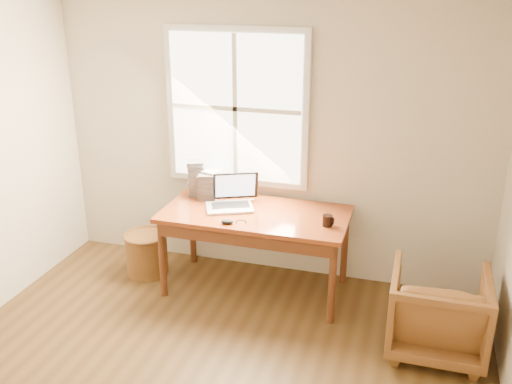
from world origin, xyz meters
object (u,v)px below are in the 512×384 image
at_px(armchair, 438,312).
at_px(cd_stack_a, 211,184).
at_px(wicker_stool, 147,254).
at_px(coffee_mug, 327,221).
at_px(desk, 255,214).
at_px(laptop, 229,195).

relative_size(armchair, cd_stack_a, 2.73).
distance_m(wicker_stool, coffee_mug, 1.82).
relative_size(desk, laptop, 4.32).
height_order(wicker_stool, laptop, laptop).
distance_m(coffee_mug, cd_stack_a, 1.17).
xyz_separation_m(laptop, coffee_mug, (0.88, -0.12, -0.09)).
height_order(coffee_mug, cd_stack_a, cd_stack_a).
height_order(desk, cd_stack_a, cd_stack_a).
xyz_separation_m(armchair, cd_stack_a, (-2.03, 0.68, 0.56)).
distance_m(desk, armchair, 1.67).
distance_m(wicker_stool, cd_stack_a, 0.93).
bearing_deg(desk, laptop, 178.03).
bearing_deg(desk, wicker_stool, 180.00).
bearing_deg(laptop, wicker_stool, 155.70).
relative_size(desk, wicker_stool, 4.12).
bearing_deg(wicker_stool, armchair, -10.22).
height_order(armchair, laptop, laptop).
bearing_deg(armchair, coffee_mug, -21.50).
distance_m(armchair, coffee_mug, 1.08).
relative_size(armchair, wicker_stool, 1.85).
height_order(desk, wicker_stool, desk).
bearing_deg(armchair, wicker_stool, -10.00).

